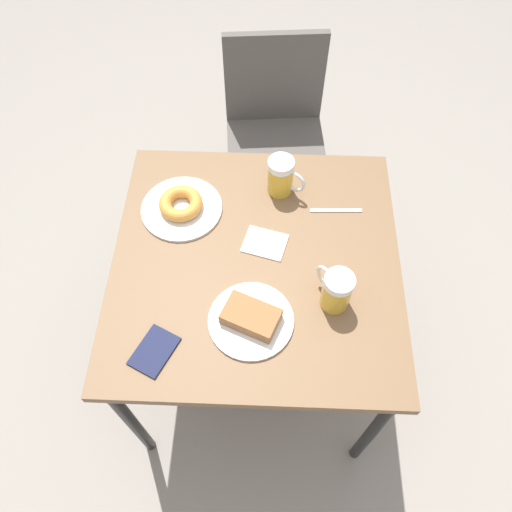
% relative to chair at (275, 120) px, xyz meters
% --- Properties ---
extents(ground_plane, '(8.00, 8.00, 0.00)m').
position_rel_chair_xyz_m(ground_plane, '(-0.05, -0.81, -0.52)').
color(ground_plane, gray).
extents(table, '(0.84, 0.85, 0.72)m').
position_rel_chair_xyz_m(table, '(-0.05, -0.81, 0.13)').
color(table, brown).
rests_on(table, ground_plane).
extents(chair, '(0.43, 0.43, 0.86)m').
position_rel_chair_xyz_m(chair, '(0.00, 0.00, 0.00)').
color(chair, '#514C47').
rests_on(chair, ground_plane).
extents(plate_with_cake, '(0.23, 0.23, 0.05)m').
position_rel_chair_xyz_m(plate_with_cake, '(-0.05, -1.00, 0.22)').
color(plate_with_cake, white).
rests_on(plate_with_cake, table).
extents(plate_with_donut, '(0.25, 0.25, 0.05)m').
position_rel_chair_xyz_m(plate_with_donut, '(-0.29, -0.63, 0.22)').
color(plate_with_donut, white).
rests_on(plate_with_donut, table).
extents(beer_mug_left, '(0.12, 0.08, 0.13)m').
position_rel_chair_xyz_m(beer_mug_left, '(0.02, -0.54, 0.27)').
color(beer_mug_left, gold).
rests_on(beer_mug_left, table).
extents(beer_mug_center, '(0.09, 0.11, 0.13)m').
position_rel_chair_xyz_m(beer_mug_center, '(0.17, -0.93, 0.27)').
color(beer_mug_center, gold).
rests_on(beer_mug_center, table).
extents(napkin_folded, '(0.14, 0.13, 0.00)m').
position_rel_chair_xyz_m(napkin_folded, '(-0.02, -0.75, 0.20)').
color(napkin_folded, white).
rests_on(napkin_folded, table).
extents(fork, '(0.16, 0.02, 0.00)m').
position_rel_chair_xyz_m(fork, '(0.19, -0.62, 0.20)').
color(fork, silver).
rests_on(fork, table).
extents(passport_near_edge, '(0.13, 0.15, 0.01)m').
position_rel_chair_xyz_m(passport_near_edge, '(-0.30, -1.10, 0.20)').
color(passport_near_edge, '#141938').
rests_on(passport_near_edge, table).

